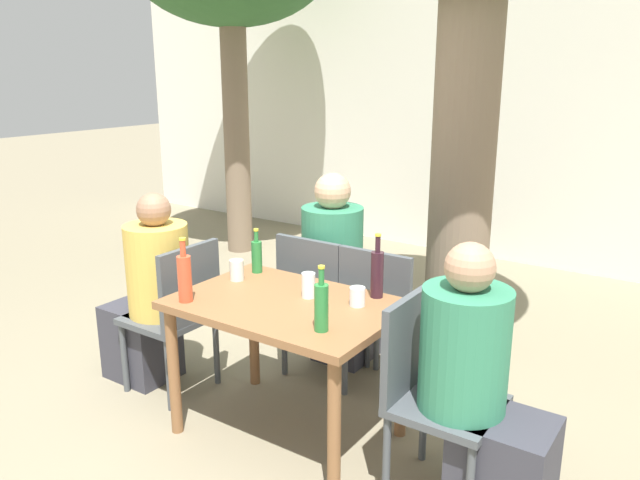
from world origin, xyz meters
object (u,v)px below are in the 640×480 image
person_seated_1 (481,396)px  wine_bottle_0 (377,273)px  dining_table_front (287,321)px  patio_chair_0 (178,309)px  patio_chair_1 (430,385)px  green_bottle_1 (321,306)px  patio_chair_3 (383,313)px  drinking_glass_2 (308,285)px  soda_bottle_3 (185,277)px  drinking_glass_1 (357,297)px  drinking_glass_0 (237,270)px  person_seated_2 (339,279)px  person_seated_0 (150,299)px  green_bottle_2 (257,256)px  patio_chair_2 (319,298)px

person_seated_1 → wine_bottle_0: person_seated_1 is taller
dining_table_front → person_seated_1: 1.03m
patio_chair_0 → patio_chair_1: 1.58m
dining_table_front → green_bottle_1: 0.45m
green_bottle_1 → patio_chair_3: bearing=98.6°
drinking_glass_2 → soda_bottle_3: bearing=-140.5°
person_seated_1 → drinking_glass_1: size_ratio=12.83×
dining_table_front → drinking_glass_0: 0.47m
person_seated_1 → person_seated_2: 1.50m
soda_bottle_3 → drinking_glass_1: (0.74, 0.43, -0.08)m
person_seated_0 → wine_bottle_0: 1.44m
patio_chair_0 → wine_bottle_0: 1.22m
patio_chair_1 → person_seated_0: size_ratio=0.77×
drinking_glass_2 → drinking_glass_1: bearing=8.8°
dining_table_front → person_seated_0: 1.03m
patio_chair_3 → person_seated_0: bearing=26.2°
patio_chair_1 → soda_bottle_3: soda_bottle_3 is taller
patio_chair_3 → green_bottle_2: 0.79m
dining_table_front → soda_bottle_3: bearing=-146.2°
green_bottle_2 → drinking_glass_1: size_ratio=2.73×
patio_chair_2 → person_seated_2: (0.00, 0.23, 0.05)m
dining_table_front → person_seated_2: person_seated_2 is taller
drinking_glass_0 → person_seated_2: bearing=74.7°
patio_chair_2 → patio_chair_3: bearing=-180.0°
patio_chair_1 → green_bottle_1: size_ratio=3.03×
person_seated_1 → drinking_glass_2: person_seated_1 is taller
green_bottle_2 → soda_bottle_3: bearing=-90.0°
patio_chair_2 → green_bottle_1: (0.57, -0.81, 0.34)m
drinking_glass_0 → drinking_glass_2: size_ratio=0.89×
person_seated_1 → wine_bottle_0: (-0.68, 0.31, 0.33)m
dining_table_front → wine_bottle_0: (0.34, 0.31, 0.24)m
patio_chair_0 → green_bottle_1: bearing=80.3°
patio_chair_3 → green_bottle_1: size_ratio=3.03×
person_seated_0 → green_bottle_2: bearing=114.4°
wine_bottle_0 → drinking_glass_0: wine_bottle_0 is taller
wine_bottle_0 → green_bottle_1: bearing=-89.6°
person_seated_1 → green_bottle_1: bearing=106.0°
patio_chair_1 → drinking_glass_2: patio_chair_1 is taller
green_bottle_1 → person_seated_1: bearing=16.0°
drinking_glass_2 → wine_bottle_0: bearing=35.0°
person_seated_1 → drinking_glass_0: person_seated_1 is taller
person_seated_0 → person_seated_1: 2.05m
patio_chair_3 → wine_bottle_0: (0.12, -0.30, 0.35)m
patio_chair_0 → drinking_glass_1: size_ratio=9.81×
person_seated_2 → wine_bottle_0: (0.56, -0.53, 0.30)m
wine_bottle_0 → drinking_glass_2: size_ratio=2.59×
patio_chair_0 → green_bottle_1: size_ratio=3.03×
patio_chair_1 → soda_bottle_3: 1.29m
person_seated_0 → drinking_glass_1: bearing=96.5°
patio_chair_2 → drinking_glass_2: (0.28, -0.50, 0.28)m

